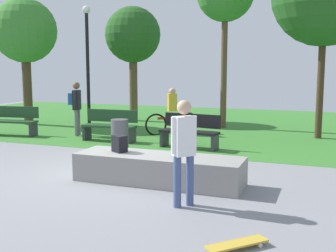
# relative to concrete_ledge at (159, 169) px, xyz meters

# --- Properties ---
(ground_plane) EXTENTS (28.00, 28.00, 0.00)m
(ground_plane) POSITION_rel_concrete_ledge_xyz_m (-1.10, 0.44, -0.26)
(ground_plane) COLOR gray
(grass_lawn) EXTENTS (26.60, 12.03, 0.01)m
(grass_lawn) POSITION_rel_concrete_ledge_xyz_m (-1.10, 8.43, -0.26)
(grass_lawn) COLOR #387A2D
(grass_lawn) RESTS_ON ground_plane
(concrete_ledge) EXTENTS (3.17, 0.91, 0.53)m
(concrete_ledge) POSITION_rel_concrete_ledge_xyz_m (0.00, 0.00, 0.00)
(concrete_ledge) COLOR gray
(concrete_ledge) RESTS_ON ground_plane
(backpack_on_ledge) EXTENTS (0.34, 0.32, 0.32)m
(backpack_on_ledge) POSITION_rel_concrete_ledge_xyz_m (-0.82, 0.02, 0.42)
(backpack_on_ledge) COLOR black
(backpack_on_ledge) RESTS_ON concrete_ledge
(skater_performing_trick) EXTENTS (0.37, 0.37, 1.66)m
(skater_performing_trick) POSITION_rel_concrete_ledge_xyz_m (0.86, -1.10, 0.70)
(skater_performing_trick) COLOR #3F5184
(skater_performing_trick) RESTS_ON ground_plane
(skateboard_by_ledge) EXTENTS (0.69, 0.72, 0.08)m
(skateboard_by_ledge) POSITION_rel_concrete_ledge_xyz_m (1.96, -2.36, -0.20)
(skateboard_by_ledge) COLOR gold
(skateboard_by_ledge) RESTS_ON ground_plane
(park_bench_far_right) EXTENTS (1.61, 0.50, 0.91)m
(park_bench_far_right) POSITION_rel_concrete_ledge_xyz_m (-3.01, 3.66, 0.22)
(park_bench_far_right) COLOR #1E4223
(park_bench_far_right) RESTS_ON ground_plane
(park_bench_far_left) EXTENTS (1.64, 0.64, 0.91)m
(park_bench_far_left) POSITION_rel_concrete_ledge_xyz_m (-0.49, 3.44, 0.22)
(park_bench_far_left) COLOR black
(park_bench_far_left) RESTS_ON ground_plane
(park_bench_near_path) EXTENTS (1.65, 0.68, 0.91)m
(park_bench_near_path) POSITION_rel_concrete_ledge_xyz_m (-6.38, 3.50, 0.22)
(park_bench_near_path) COLOR #1E4223
(park_bench_near_path) RESTS_ON ground_plane
(tree_leaning_ash) EXTENTS (2.36, 2.36, 4.66)m
(tree_leaning_ash) POSITION_rel_concrete_ledge_xyz_m (-7.66, 5.81, 3.17)
(tree_leaning_ash) COLOR #4C3823
(tree_leaning_ash) RESTS_ON grass_lawn
(tree_tall_oak) EXTENTS (2.19, 2.19, 4.51)m
(tree_tall_oak) POSITION_rel_concrete_ledge_xyz_m (-4.40, 8.19, 3.10)
(tree_tall_oak) COLOR brown
(tree_tall_oak) RESTS_ON grass_lawn
(lamp_post) EXTENTS (0.28, 0.28, 4.29)m
(lamp_post) POSITION_rel_concrete_ledge_xyz_m (-5.20, 6.11, 2.34)
(lamp_post) COLOR black
(lamp_post) RESTS_ON ground_plane
(trash_bin) EXTENTS (0.45, 0.45, 0.83)m
(trash_bin) POSITION_rel_concrete_ledge_xyz_m (-2.05, 2.40, 0.15)
(trash_bin) COLOR #4C4C51
(trash_bin) RESTS_ON ground_plane
(pedestrian_with_backpack) EXTENTS (0.41, 0.41, 1.69)m
(pedestrian_with_backpack) POSITION_rel_concrete_ledge_xyz_m (-4.48, 4.17, 0.75)
(pedestrian_with_backpack) COLOR slate
(pedestrian_with_backpack) RESTS_ON ground_plane
(cyclist_on_bicycle) EXTENTS (1.43, 1.22, 1.52)m
(cyclist_on_bicycle) POSITION_rel_concrete_ledge_xyz_m (-1.76, 5.51, 0.37)
(cyclist_on_bicycle) COLOR black
(cyclist_on_bicycle) RESTS_ON ground_plane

